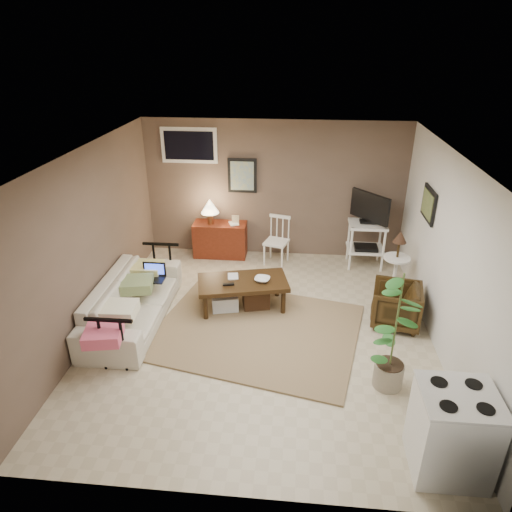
# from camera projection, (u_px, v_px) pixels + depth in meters

# --- Properties ---
(floor) EXTENTS (5.00, 5.00, 0.00)m
(floor) POSITION_uv_depth(u_px,v_px,m) (262.00, 330.00, 6.21)
(floor) COLOR #C1B293
(floor) RESTS_ON ground
(art_back) EXTENTS (0.50, 0.03, 0.60)m
(art_back) POSITION_uv_depth(u_px,v_px,m) (242.00, 176.00, 7.84)
(art_back) COLOR black
(art_right) EXTENTS (0.03, 0.60, 0.45)m
(art_right) POSITION_uv_depth(u_px,v_px,m) (429.00, 204.00, 6.30)
(art_right) COLOR black
(window) EXTENTS (0.96, 0.03, 0.60)m
(window) POSITION_uv_depth(u_px,v_px,m) (189.00, 145.00, 7.70)
(window) COLOR white
(rug) EXTENTS (3.05, 2.64, 0.03)m
(rug) POSITION_uv_depth(u_px,v_px,m) (256.00, 330.00, 6.19)
(rug) COLOR olive
(rug) RESTS_ON floor
(coffee_table) EXTENTS (1.39, 0.93, 0.48)m
(coffee_table) POSITION_uv_depth(u_px,v_px,m) (242.00, 292.00, 6.61)
(coffee_table) COLOR #31200D
(coffee_table) RESTS_ON floor
(sofa) EXTENTS (0.63, 2.16, 0.84)m
(sofa) POSITION_uv_depth(u_px,v_px,m) (132.00, 294.00, 6.26)
(sofa) COLOR beige
(sofa) RESTS_ON floor
(sofa_pillows) EXTENTS (0.41, 2.05, 0.14)m
(sofa_pillows) POSITION_uv_depth(u_px,v_px,m) (128.00, 297.00, 5.99)
(sofa_pillows) COLOR #F2EEC9
(sofa_pillows) RESTS_ON sofa
(sofa_end_rails) EXTENTS (0.58, 2.15, 0.72)m
(sofa_end_rails) POSITION_uv_depth(u_px,v_px,m) (141.00, 298.00, 6.28)
(sofa_end_rails) COLOR black
(sofa_end_rails) RESTS_ON floor
(laptop) EXTENTS (0.33, 0.24, 0.23)m
(laptop) POSITION_uv_depth(u_px,v_px,m) (154.00, 274.00, 6.52)
(laptop) COLOR black
(laptop) RESTS_ON sofa
(red_console) EXTENTS (0.94, 0.42, 1.08)m
(red_console) POSITION_uv_depth(u_px,v_px,m) (219.00, 236.00, 8.18)
(red_console) COLOR maroon
(red_console) RESTS_ON floor
(spindle_chair) EXTENTS (0.47, 0.47, 0.84)m
(spindle_chair) POSITION_uv_depth(u_px,v_px,m) (277.00, 242.00, 7.91)
(spindle_chair) COLOR white
(spindle_chair) RESTS_ON floor
(tv_stand) EXTENTS (0.62, 0.63, 1.31)m
(tv_stand) POSITION_uv_depth(u_px,v_px,m) (367.00, 229.00, 7.68)
(tv_stand) COLOR white
(tv_stand) RESTS_ON floor
(side_table) EXTENTS (0.40, 0.40, 1.06)m
(side_table) POSITION_uv_depth(u_px,v_px,m) (397.00, 256.00, 6.80)
(side_table) COLOR white
(side_table) RESTS_ON floor
(armchair) EXTENTS (0.69, 0.73, 0.65)m
(armchair) POSITION_uv_depth(u_px,v_px,m) (396.00, 303.00, 6.23)
(armchair) COLOR #32210D
(armchair) RESTS_ON floor
(potted_plant) EXTENTS (0.37, 0.37, 1.48)m
(potted_plant) POSITION_uv_depth(u_px,v_px,m) (396.00, 328.00, 4.90)
(potted_plant) COLOR #9F917E
(potted_plant) RESTS_ON floor
(stove) EXTENTS (0.67, 0.62, 0.87)m
(stove) POSITION_uv_depth(u_px,v_px,m) (452.00, 432.00, 4.06)
(stove) COLOR silver
(stove) RESTS_ON floor
(bowl) EXTENTS (0.22, 0.09, 0.22)m
(bowl) POSITION_uv_depth(u_px,v_px,m) (262.00, 274.00, 6.47)
(bowl) COLOR #31200D
(bowl) RESTS_ON coffee_table
(book_table) EXTENTS (0.15, 0.04, 0.20)m
(book_table) POSITION_uv_depth(u_px,v_px,m) (228.00, 271.00, 6.58)
(book_table) COLOR #31200D
(book_table) RESTS_ON coffee_table
(book_console) EXTENTS (0.15, 0.07, 0.21)m
(book_console) POSITION_uv_depth(u_px,v_px,m) (229.00, 219.00, 7.98)
(book_console) COLOR #31200D
(book_console) RESTS_ON red_console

